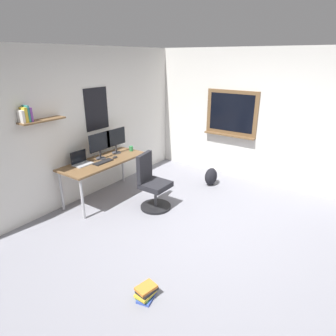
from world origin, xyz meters
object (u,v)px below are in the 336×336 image
(office_chair, at_px, (152,185))
(backpack, at_px, (211,177))
(keyboard, at_px, (103,162))
(monitor_secondary, at_px, (116,139))
(monitor_primary, at_px, (100,144))
(computer_mouse, at_px, (115,157))
(laptop, at_px, (81,161))
(desk, at_px, (104,164))
(book_stack_on_floor, at_px, (146,292))
(coffee_mug, at_px, (131,149))

(office_chair, distance_m, backpack, 1.49)
(keyboard, bearing_deg, monitor_secondary, 19.73)
(monitor_primary, xyz_separation_m, computer_mouse, (0.16, -0.18, -0.25))
(laptop, relative_size, monitor_secondary, 0.67)
(desk, bearing_deg, book_stack_on_floor, -124.28)
(office_chair, xyz_separation_m, computer_mouse, (0.00, 0.84, 0.33))
(coffee_mug, height_order, backpack, coffee_mug)
(monitor_primary, xyz_separation_m, monitor_secondary, (0.40, 0.00, 0.00))
(office_chair, distance_m, laptop, 1.26)
(laptop, height_order, backpack, laptop)
(coffee_mug, bearing_deg, monitor_primary, 168.35)
(monitor_secondary, height_order, computer_mouse, monitor_secondary)
(monitor_secondary, xyz_separation_m, book_stack_on_floor, (-1.87, -2.21, -0.92))
(laptop, xyz_separation_m, book_stack_on_floor, (-1.08, -2.26, -0.70))
(monitor_primary, bearing_deg, monitor_secondary, 0.00)
(keyboard, relative_size, computer_mouse, 3.56)
(backpack, xyz_separation_m, book_stack_on_floor, (-3.05, -0.81, -0.10))
(coffee_mug, relative_size, backpack, 0.26)
(keyboard, bearing_deg, computer_mouse, 0.00)
(office_chair, height_order, monitor_primary, monitor_primary)
(desk, height_order, laptop, laptop)
(laptop, xyz_separation_m, computer_mouse, (0.56, -0.23, -0.04))
(desk, distance_m, keyboard, 0.14)
(laptop, xyz_separation_m, backpack, (1.97, -1.45, -0.60))
(laptop, relative_size, computer_mouse, 2.98)
(coffee_mug, relative_size, book_stack_on_floor, 0.37)
(laptop, bearing_deg, office_chair, -62.46)
(monitor_primary, bearing_deg, computer_mouse, -48.82)
(office_chair, distance_m, monitor_primary, 1.19)
(keyboard, height_order, book_stack_on_floor, keyboard)
(monitor_primary, height_order, book_stack_on_floor, monitor_primary)
(computer_mouse, bearing_deg, backpack, -40.81)
(desk, height_order, keyboard, keyboard)
(desk, distance_m, book_stack_on_floor, 2.62)
(laptop, relative_size, coffee_mug, 3.37)
(monitor_secondary, height_order, keyboard, monitor_secondary)
(desk, height_order, office_chair, office_chair)
(office_chair, relative_size, laptop, 3.06)
(monitor_primary, relative_size, book_stack_on_floor, 1.86)
(book_stack_on_floor, bearing_deg, desk, 55.72)
(coffee_mug, bearing_deg, desk, 177.48)
(monitor_primary, height_order, backpack, monitor_primary)
(monitor_secondary, xyz_separation_m, keyboard, (-0.51, -0.18, -0.26))
(laptop, relative_size, monitor_primary, 0.67)
(coffee_mug, bearing_deg, laptop, 170.11)
(office_chair, bearing_deg, keyboard, 108.53)
(book_stack_on_floor, bearing_deg, monitor_secondary, 49.76)
(office_chair, xyz_separation_m, monitor_secondary, (0.23, 1.02, 0.59))
(office_chair, distance_m, coffee_mug, 1.07)
(monitor_primary, distance_m, computer_mouse, 0.35)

